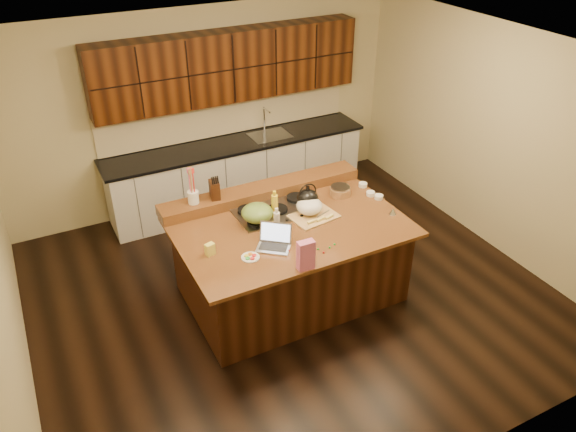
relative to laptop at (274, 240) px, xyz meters
name	(u,v)px	position (x,y,z in m)	size (l,w,h in m)	color
room	(290,189)	(0.32, 0.27, 0.37)	(5.52, 5.02, 2.72)	black
island	(290,260)	(0.32, 0.27, -0.52)	(2.40, 1.60, 0.92)	black
back_ledge	(262,191)	(0.32, 0.97, 0.00)	(2.40, 0.30, 0.12)	black
cooktop	(278,210)	(0.32, 0.57, -0.04)	(0.92, 0.52, 0.05)	gray
back_counter	(235,138)	(0.62, 2.50, 0.00)	(3.70, 0.66, 2.40)	silver
kettle	(308,199)	(0.62, 0.44, 0.09)	(0.24, 0.24, 0.21)	black
green_bowl	(257,213)	(0.02, 0.44, 0.08)	(0.33, 0.33, 0.18)	#57772F
laptop	(274,240)	(0.00, 0.00, 0.00)	(0.41, 0.40, 0.22)	#B7B7BC
oil_bottle	(275,206)	(0.24, 0.48, 0.07)	(0.07, 0.07, 0.27)	yellow
vinegar_bottle	(277,223)	(0.12, 0.18, 0.06)	(0.06, 0.06, 0.25)	silver
wooden_tray	(310,208)	(0.59, 0.34, 0.03)	(0.53, 0.42, 0.20)	tan
ramekin_a	(379,197)	(1.47, 0.30, -0.04)	(0.10, 0.10, 0.04)	white
ramekin_b	(371,194)	(1.43, 0.41, -0.04)	(0.10, 0.10, 0.04)	white
ramekin_c	(363,185)	(1.47, 0.63, -0.04)	(0.10, 0.10, 0.04)	white
strainer_bowl	(340,191)	(1.12, 0.58, -0.02)	(0.24, 0.24, 0.09)	#996B3F
kitchen_timer	(393,211)	(1.40, -0.04, -0.03)	(0.08, 0.08, 0.07)	silver
pink_bag	(306,255)	(0.10, -0.47, 0.09)	(0.16, 0.09, 0.30)	#D96697
candy_plate	(250,257)	(-0.30, -0.08, -0.05)	(0.18, 0.18, 0.01)	white
package_box	(210,249)	(-0.62, 0.15, 0.00)	(0.09, 0.06, 0.12)	#E5DB51
utensil_crock	(193,197)	(-0.50, 0.97, 0.13)	(0.12, 0.12, 0.14)	white
knife_block	(214,190)	(-0.25, 0.97, 0.16)	(0.10, 0.16, 0.20)	black
gumdrop_0	(324,252)	(0.37, -0.34, -0.05)	(0.02, 0.02, 0.02)	red
gumdrop_1	(304,250)	(0.22, -0.21, -0.05)	(0.02, 0.02, 0.02)	#198C26
gumdrop_2	(307,245)	(0.28, -0.15, -0.05)	(0.02, 0.02, 0.02)	red
gumdrop_3	(335,244)	(0.54, -0.26, -0.05)	(0.02, 0.02, 0.02)	#198C26
gumdrop_4	(305,252)	(0.21, -0.24, -0.05)	(0.02, 0.02, 0.02)	red
gumdrop_5	(318,249)	(0.35, -0.26, -0.05)	(0.02, 0.02, 0.02)	#198C26
gumdrop_6	(289,251)	(0.08, -0.16, -0.05)	(0.02, 0.02, 0.02)	red
gumdrop_7	(330,247)	(0.46, -0.29, -0.05)	(0.02, 0.02, 0.02)	#198C26
gumdrop_8	(307,251)	(0.24, -0.25, -0.05)	(0.02, 0.02, 0.02)	red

